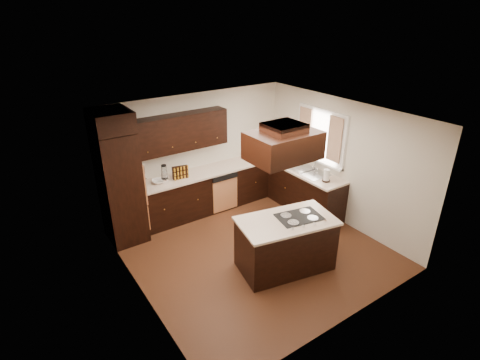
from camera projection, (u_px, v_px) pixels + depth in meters
The scene contains 30 objects.
floor at pixel (254, 250), 6.87m from camera, with size 4.20×4.20×0.02m, color brown.
ceiling at pixel (256, 116), 5.81m from camera, with size 4.20×4.20×0.02m, color white.
wall_back at pixel (196, 152), 7.92m from camera, with size 4.20×0.02×2.50m, color beige.
wall_front at pixel (353, 249), 4.76m from camera, with size 4.20×0.02×2.50m, color beige.
wall_left at pixel (134, 226), 5.26m from camera, with size 0.02×4.20×2.50m, color beige.
wall_right at pixel (341, 162), 7.42m from camera, with size 0.02×4.20×2.50m, color beige.
oven_column at pixel (121, 188), 6.79m from camera, with size 0.65×0.75×2.12m, color black.
wall_oven_face at pixel (139, 180), 6.94m from camera, with size 0.05×0.62×0.78m, color #CE8351.
base_cabinets_back at pixel (206, 191), 8.04m from camera, with size 2.93×0.60×0.88m, color black.
base_cabinets_right at pixel (296, 186), 8.27m from camera, with size 0.60×2.40×0.88m, color black.
countertop_back at pixel (206, 172), 7.84m from camera, with size 2.93×0.63×0.04m, color beige.
countertop_right at pixel (297, 167), 8.07m from camera, with size 0.63×2.40×0.04m, color beige.
upper_cabinets at pixel (180, 132), 7.33m from camera, with size 2.00×0.34×0.72m, color black.
dishwasher_front at pixel (225, 195), 7.99m from camera, with size 0.60×0.05×0.72m, color #CE8351.
window_frame at pixel (321, 136), 7.64m from camera, with size 0.06×1.32×1.12m, color white.
window_pane at pixel (322, 136), 7.65m from camera, with size 0.00×1.20×1.00m, color white.
curtain_left at pixel (335, 140), 7.27m from camera, with size 0.02×0.34×0.90m, color beige.
curtain_right at pixel (305, 129), 7.90m from camera, with size 0.02×0.34×0.90m, color beige.
sink_rim at pixel (309, 171), 7.81m from camera, with size 0.52×0.84×0.01m, color silver.
island at pixel (285, 245), 6.24m from camera, with size 1.52×0.83×0.88m, color black.
island_top at pixel (287, 221), 6.04m from camera, with size 1.57×0.88×0.04m, color beige.
cooktop at pixel (299, 217), 6.11m from camera, with size 0.72×0.48×0.01m, color black.
range_hood at pixel (283, 145), 5.59m from camera, with size 1.05×0.72×0.42m, color black.
hood_duct at pixel (284, 128), 5.48m from camera, with size 0.55×0.50×0.13m, color black.
blender_base at pixel (165, 181), 7.28m from camera, with size 0.15×0.15×0.10m, color silver.
blender_pitcher at pixel (164, 172), 7.20m from camera, with size 0.13×0.13×0.26m, color silver.
spice_rack at pixel (180, 172), 7.45m from camera, with size 0.31×0.08×0.26m, color black.
mixing_bowl at pixel (159, 181), 7.30m from camera, with size 0.26×0.26×0.06m, color white.
soap_bottle at pixel (287, 158), 8.26m from camera, with size 0.08×0.08×0.17m, color white.
paper_towel at pixel (327, 175), 7.32m from camera, with size 0.12×0.12×0.25m, color white.
Camera 1 is at (-3.42, -4.56, 4.04)m, focal length 28.00 mm.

